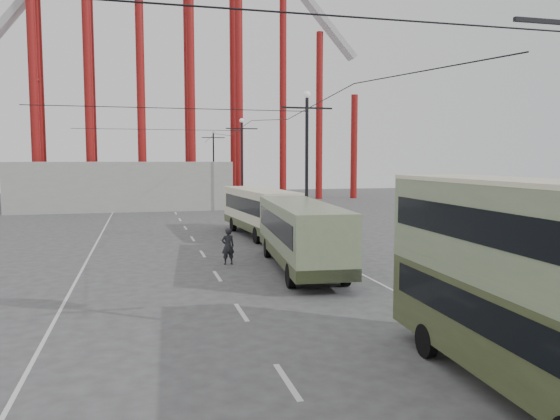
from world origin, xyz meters
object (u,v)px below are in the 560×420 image
object	(u,v)px
double_decker_bus	(524,275)
single_decker_green	(301,232)
pedestrian	(228,246)
single_decker_cream	(260,210)

from	to	relation	value
double_decker_bus	single_decker_green	bearing A→B (deg)	95.68
single_decker_green	pedestrian	xyz separation A→B (m)	(-3.16, 2.00, -0.86)
double_decker_bus	pedestrian	xyz separation A→B (m)	(-3.93, 16.52, -1.74)
pedestrian	single_decker_cream	bearing A→B (deg)	-119.03
single_decker_cream	pedestrian	size ratio (longest dim) A/B	5.75
double_decker_bus	single_decker_green	world-z (taller)	double_decker_bus
single_decker_green	pedestrian	size ratio (longest dim) A/B	6.21
single_decker_cream	single_decker_green	bearing A→B (deg)	-97.09
single_decker_green	single_decker_cream	size ratio (longest dim) A/B	1.08
double_decker_bus	pedestrian	distance (m)	17.08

